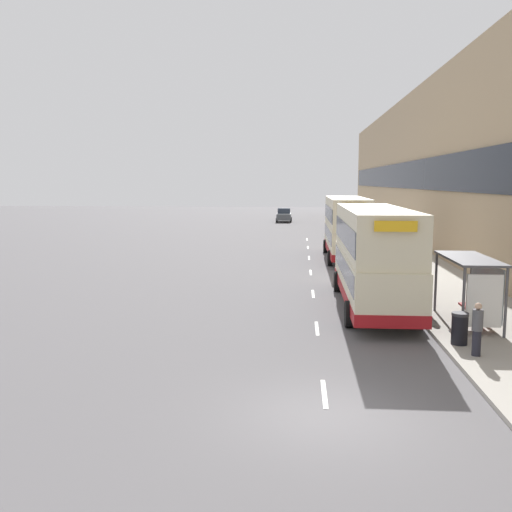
# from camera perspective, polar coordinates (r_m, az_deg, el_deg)

# --- Properties ---
(ground_plane) EXTENTS (220.00, 220.00, 0.00)m
(ground_plane) POSITION_cam_1_polar(r_m,az_deg,el_deg) (13.87, 7.08, -15.55)
(ground_plane) COLOR #5B595B
(pavement) EXTENTS (5.00, 93.00, 0.14)m
(pavement) POSITION_cam_1_polar(r_m,az_deg,el_deg) (52.03, 12.33, 1.40)
(pavement) COLOR #A39E93
(pavement) RESTS_ON ground_plane
(terrace_facade) EXTENTS (3.10, 93.00, 13.30)m
(terrace_facade) POSITION_cam_1_polar(r_m,az_deg,el_deg) (52.47, 16.89, 8.49)
(terrace_facade) COLOR tan
(terrace_facade) RESTS_ON ground_plane
(lane_mark_0) EXTENTS (0.12, 2.00, 0.01)m
(lane_mark_0) POSITION_cam_1_polar(r_m,az_deg,el_deg) (15.14, 6.84, -13.50)
(lane_mark_0) COLOR silver
(lane_mark_0) RESTS_ON ground_plane
(lane_mark_1) EXTENTS (0.12, 2.00, 0.01)m
(lane_mark_1) POSITION_cam_1_polar(r_m,az_deg,el_deg) (21.39, 6.11, -7.21)
(lane_mark_1) COLOR silver
(lane_mark_1) RESTS_ON ground_plane
(lane_mark_2) EXTENTS (0.12, 2.00, 0.01)m
(lane_mark_2) POSITION_cam_1_polar(r_m,az_deg,el_deg) (27.79, 5.73, -3.79)
(lane_mark_2) COLOR silver
(lane_mark_2) RESTS_ON ground_plane
(lane_mark_3) EXTENTS (0.12, 2.00, 0.01)m
(lane_mark_3) POSITION_cam_1_polar(r_m,az_deg,el_deg) (34.25, 5.49, -1.65)
(lane_mark_3) COLOR silver
(lane_mark_3) RESTS_ON ground_plane
(lane_mark_4) EXTENTS (0.12, 2.00, 0.01)m
(lane_mark_4) POSITION_cam_1_polar(r_m,az_deg,el_deg) (40.74, 5.33, -0.19)
(lane_mark_4) COLOR silver
(lane_mark_4) RESTS_ON ground_plane
(lane_mark_5) EXTENTS (0.12, 2.00, 0.01)m
(lane_mark_5) POSITION_cam_1_polar(r_m,az_deg,el_deg) (47.25, 5.21, 0.86)
(lane_mark_5) COLOR silver
(lane_mark_5) RESTS_ON ground_plane
(lane_mark_6) EXTENTS (0.12, 2.00, 0.01)m
(lane_mark_6) POSITION_cam_1_polar(r_m,az_deg,el_deg) (53.78, 5.12, 1.66)
(lane_mark_6) COLOR silver
(lane_mark_6) RESTS_ON ground_plane
(bus_shelter) EXTENTS (1.60, 4.20, 2.48)m
(bus_shelter) POSITION_cam_1_polar(r_m,az_deg,el_deg) (22.34, 21.13, -2.14)
(bus_shelter) COLOR #4C4C51
(bus_shelter) RESTS_ON ground_plane
(double_decker_bus_near) EXTENTS (2.85, 10.85, 4.30)m
(double_decker_bus_near) POSITION_cam_1_polar(r_m,az_deg,el_deg) (24.76, 11.68, 0.06)
(double_decker_bus_near) COLOR beige
(double_decker_bus_near) RESTS_ON ground_plane
(double_decker_bus_ahead) EXTENTS (2.85, 10.59, 4.30)m
(double_decker_bus_ahead) POSITION_cam_1_polar(r_m,az_deg,el_deg) (40.26, 9.03, 2.91)
(double_decker_bus_ahead) COLOR beige
(double_decker_bus_ahead) RESTS_ON ground_plane
(car_0) EXTENTS (2.09, 4.04, 1.84)m
(car_0) POSITION_cam_1_polar(r_m,az_deg,el_deg) (77.20, 2.82, 4.10)
(car_0) COLOR #4C5156
(car_0) RESTS_ON ground_plane
(pedestrian_at_shelter) EXTENTS (0.35, 0.35, 1.76)m
(pedestrian_at_shelter) POSITION_cam_1_polar(r_m,az_deg,el_deg) (23.81, 16.75, -3.43)
(pedestrian_at_shelter) COLOR #23232D
(pedestrian_at_shelter) RESTS_ON ground_plane
(pedestrian_2) EXTENTS (0.33, 0.33, 1.64)m
(pedestrian_2) POSITION_cam_1_polar(r_m,az_deg,el_deg) (18.65, 21.25, -6.79)
(pedestrian_2) COLOR #23232D
(pedestrian_2) RESTS_ON ground_plane
(litter_bin) EXTENTS (0.55, 0.55, 1.05)m
(litter_bin) POSITION_cam_1_polar(r_m,az_deg,el_deg) (19.81, 19.70, -6.83)
(litter_bin) COLOR black
(litter_bin) RESTS_ON ground_plane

